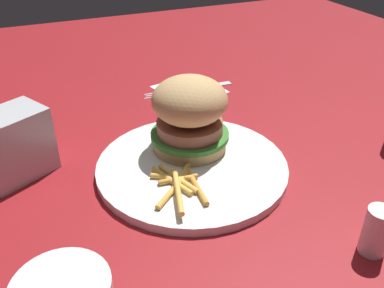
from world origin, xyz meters
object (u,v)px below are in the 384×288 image
at_px(sandwich, 190,114).
at_px(plate, 192,167).
at_px(fries_pile, 179,183).
at_px(napkin_dispenser, 13,145).
at_px(fork, 188,88).
at_px(salt_shaker, 376,231).
at_px(napkin, 189,89).

bearing_deg(sandwich, plate, -18.88).
bearing_deg(fries_pile, sandwich, 148.50).
bearing_deg(napkin_dispenser, plate, 130.56).
xyz_separation_m(fork, salt_shaker, (0.46, 0.02, 0.02)).
xyz_separation_m(sandwich, napkin, (-0.21, 0.09, -0.06)).
distance_m(napkin_dispenser, salt_shaker, 0.44).
bearing_deg(plate, fries_pile, -41.35).
bearing_deg(napkin, plate, -22.20).
distance_m(napkin, salt_shaker, 0.46).
xyz_separation_m(fork, napkin_dispenser, (0.16, -0.32, 0.04)).
height_order(napkin, salt_shaker, salt_shaker).
xyz_separation_m(sandwich, napkin_dispenser, (-0.05, -0.23, -0.02)).
bearing_deg(plate, salt_shaker, 28.72).
distance_m(plate, salt_shaker, 0.24).
bearing_deg(salt_shaker, fries_pile, -138.77).
bearing_deg(fork, napkin, 88.15).
xyz_separation_m(napkin, napkin_dispenser, (0.16, -0.32, 0.04)).
height_order(plate, napkin_dispenser, napkin_dispenser).
distance_m(fries_pile, fork, 0.32).
distance_m(napkin, fork, 0.00).
relative_size(plate, fork, 1.48).
bearing_deg(fries_pile, fork, 154.95).
bearing_deg(fork, sandwich, -22.42).
relative_size(sandwich, salt_shaker, 2.00).
height_order(sandwich, napkin, sandwich).
relative_size(plate, fries_pile, 2.36).
height_order(sandwich, fries_pile, sandwich).
bearing_deg(sandwich, salt_shaker, 22.26).
bearing_deg(fries_pile, plate, 138.65).
relative_size(fries_pile, napkin_dispenser, 1.21).
relative_size(fork, napkin_dispenser, 1.93).
bearing_deg(napkin, fork, -91.85).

